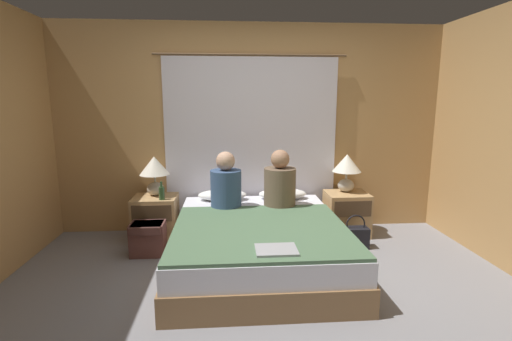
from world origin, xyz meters
TOP-DOWN VIEW (x-y plane):
  - ground_plane at (0.00, 0.00)m, footprint 16.00×16.00m
  - wall_back at (0.00, 1.77)m, footprint 4.77×0.06m
  - curtain_panel at (0.00, 1.71)m, footprint 2.27×0.02m
  - bed at (0.00, 0.65)m, footprint 1.63×2.02m
  - nightstand_left at (-1.13, 1.42)m, footprint 0.49×0.44m
  - nightstand_right at (1.13, 1.42)m, footprint 0.49×0.44m
  - lamp_left at (-1.13, 1.49)m, footprint 0.34×0.34m
  - lamp_right at (1.13, 1.49)m, footprint 0.34×0.34m
  - pillow_left at (-0.36, 1.48)m, footprint 0.57×0.28m
  - pillow_right at (0.36, 1.48)m, footprint 0.57×0.28m
  - blanket_on_bed at (0.00, 0.39)m, footprint 1.57×1.44m
  - person_left_in_bed at (-0.31, 1.14)m, footprint 0.33×0.33m
  - person_right_in_bed at (0.28, 1.14)m, footprint 0.35×0.35m
  - beer_bottle_on_left_stand at (-1.03, 1.28)m, footprint 0.06×0.06m
  - laptop_on_bed at (0.07, -0.13)m, footprint 0.32×0.24m
  - backpack_on_floor at (-1.14, 0.99)m, footprint 0.35×0.29m
  - handbag_on_floor at (1.10, 0.99)m, footprint 0.28×0.15m

SIDE VIEW (x-z plane):
  - ground_plane at x=0.00m, z-range 0.00..0.00m
  - handbag_on_floor at x=1.10m, z-range -0.06..0.32m
  - backpack_on_floor at x=-1.14m, z-range 0.02..0.37m
  - bed at x=0.00m, z-range 0.00..0.44m
  - nightstand_left at x=-1.13m, z-range 0.00..0.52m
  - nightstand_right at x=1.13m, z-range 0.00..0.52m
  - blanket_on_bed at x=0.00m, z-range 0.44..0.47m
  - laptop_on_bed at x=0.07m, z-range 0.47..0.49m
  - pillow_left at x=-0.36m, z-range 0.44..0.56m
  - pillow_right at x=0.36m, z-range 0.44..0.56m
  - beer_bottle_on_left_stand at x=-1.03m, z-range 0.49..0.70m
  - person_left_in_bed at x=-0.31m, z-range 0.39..1.01m
  - person_right_in_bed at x=0.28m, z-range 0.39..1.02m
  - lamp_left at x=-1.13m, z-range 0.58..1.04m
  - lamp_right at x=1.13m, z-range 0.58..1.04m
  - curtain_panel at x=0.00m, z-range 0.00..2.13m
  - wall_back at x=0.00m, z-range 0.00..2.50m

